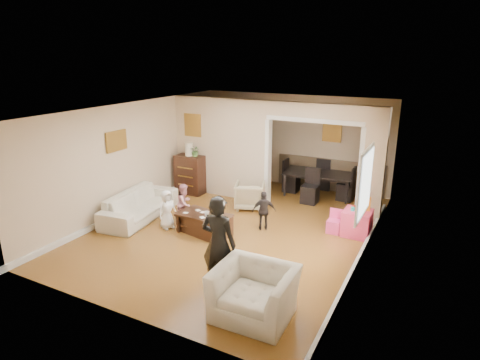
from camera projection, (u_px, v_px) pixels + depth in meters
The scene contains 27 objects.
floor at pixel (236, 228), 8.90m from camera, with size 7.00×7.00×0.00m, color #9F6729.
partition_left at pixel (222, 148), 10.65m from camera, with size 2.75×0.18×2.60m, color #CAB194.
partition_right at pixel (372, 166), 8.95m from camera, with size 0.55×0.18×2.60m, color #CAB194.
partition_header at pixel (315, 111), 9.22m from camera, with size 2.22×0.18×0.35m, color #CAB194.
window_pane at pixel (365, 183), 6.90m from camera, with size 0.03×0.95×1.10m, color white.
framed_art_partition at pixel (193, 125), 10.76m from camera, with size 0.45×0.03×0.55m, color brown.
framed_art_sofa_wall at pixel (116, 141), 9.05m from camera, with size 0.03×0.55×0.40m, color brown.
framed_art_alcove at pixel (332, 131), 10.82m from camera, with size 0.45×0.03×0.55m, color brown.
sofa at pixel (140, 205), 9.38m from camera, with size 2.16×0.84×0.63m, color #EFE8CF.
armchair_back at pixel (250, 195), 9.97m from camera, with size 0.70×0.72×0.65m, color tan.
armchair_front at pixel (254, 293), 5.83m from camera, with size 1.13×0.99×0.74m, color #EFE8CF.
dresser at pixel (190, 174), 10.99m from camera, with size 0.77×0.43×1.06m, color black.
table_lamp at pixel (189, 149), 10.78m from camera, with size 0.22×0.22×0.36m, color beige.
potted_plant at pixel (195, 151), 10.70m from camera, with size 0.27×0.24×0.30m, color #3E652D.
coffee_table at pixel (204, 224), 8.59m from camera, with size 1.15×0.57×0.43m, color #3B2213.
coffee_cup at pixel (207, 214), 8.43m from camera, with size 0.10×0.10×0.10m, color silver.
play_table at pixel (357, 223), 8.49m from camera, with size 0.57×0.57×0.54m, color #F34072.
cereal_box at pixel (366, 203), 8.39m from camera, with size 0.20×0.07×0.30m, color yellow.
cyan_cup at pixel (353, 209), 8.40m from camera, with size 0.08×0.08×0.08m, color #25B9B5.
toy_block at pixel (354, 207), 8.55m from camera, with size 0.08×0.06×0.05m, color red.
play_bowl at pixel (359, 212), 8.27m from camera, with size 0.20×0.20×0.05m, color silver.
dining_table at pixel (318, 184), 10.86m from camera, with size 1.79×1.00×0.63m, color black.
adult_person at pixel (219, 244), 6.37m from camera, with size 0.59×0.39×1.61m, color black.
child_kneel_a at pixel (167, 209), 8.77m from camera, with size 0.42×0.28×0.87m, color white.
child_kneel_b at pixel (185, 203), 9.08m from camera, with size 0.44×0.34×0.91m, color #D0828A.
child_toddler at pixel (264, 211), 8.70m from camera, with size 0.51×0.21×0.87m, color black.
craft_papers at pixel (205, 214), 8.53m from camera, with size 0.91×0.43×0.00m.
Camera 1 is at (3.86, -7.22, 3.66)m, focal length 30.26 mm.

